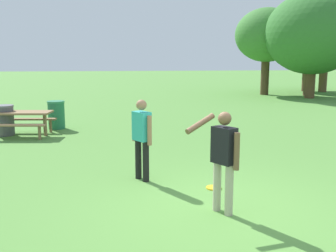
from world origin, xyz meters
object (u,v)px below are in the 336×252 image
person_thrower (223,155)px  tree_far_right (310,37)px  trash_can_beside_table (5,120)px  tree_broad_center (313,34)px  tree_slender_mid (308,42)px  tree_tall_left (267,35)px  tree_back_left (326,36)px  picnic_table_near (24,118)px  person_catcher (142,134)px  frisbee (214,188)px  trash_can_further_along (56,115)px

person_thrower → tree_far_right: size_ratio=0.32×
trash_can_beside_table → tree_broad_center: bearing=32.8°
tree_far_right → tree_slender_mid: size_ratio=0.95×
tree_tall_left → tree_back_left: bearing=18.5°
picnic_table_near → tree_slender_mid: size_ratio=0.35×
tree_tall_left → tree_far_right: size_ratio=1.08×
person_catcher → tree_slender_mid: size_ratio=0.31×
tree_broad_center → tree_slender_mid: tree_broad_center is taller
trash_can_beside_table → tree_back_left: (17.70, 13.45, 3.33)m
frisbee → tree_far_right: tree_far_right is taller
tree_broad_center → picnic_table_near: bearing=-145.7°
tree_tall_left → tree_back_left: (4.82, 1.61, 0.07)m
person_catcher → tree_far_right: (11.29, 16.03, 2.65)m
person_thrower → tree_back_left: tree_back_left is taller
frisbee → picnic_table_near: (-4.77, 5.62, 0.55)m
picnic_table_near → tree_slender_mid: 21.71m
tree_back_left → trash_can_beside_table: bearing=-142.8°
trash_can_beside_table → tree_slender_mid: size_ratio=0.18×
tree_slender_mid → tree_back_left: (0.95, -0.62, 0.38)m
trash_can_beside_table → person_catcher: bearing=-51.4°
person_thrower → tree_slender_mid: tree_slender_mid is taller
person_thrower → tree_broad_center: (9.57, 16.49, 2.78)m
picnic_table_near → trash_can_further_along: 1.43m
tree_broad_center → frisbee: bearing=-121.6°
picnic_table_near → tree_broad_center: size_ratio=0.30×
trash_can_beside_table → tree_broad_center: tree_broad_center is taller
tree_far_right → tree_broad_center: bearing=-110.7°
tree_tall_left → picnic_table_near: bearing=-135.6°
tree_tall_left → tree_far_right: tree_tall_left is taller
trash_can_beside_table → person_thrower: bearing=-53.0°
frisbee → tree_far_right: 19.79m
person_thrower → tree_back_left: bearing=58.6°
tree_broad_center → tree_far_right: tree_broad_center is taller
trash_can_beside_table → trash_can_further_along: size_ratio=1.00×
trash_can_further_along → tree_broad_center: bearing=32.5°
tree_tall_left → tree_broad_center: tree_broad_center is taller
person_catcher → tree_slender_mid: 23.12m
tree_slender_mid → tree_back_left: size_ratio=0.91×
person_catcher → trash_can_beside_table: size_ratio=1.71×
person_thrower → trash_can_beside_table: (-5.24, 6.96, -0.48)m
tree_broad_center → tree_back_left: size_ratio=1.04×
person_thrower → tree_slender_mid: (11.51, 21.03, 2.48)m
picnic_table_near → tree_back_left: tree_back_left is taller
picnic_table_near → trash_can_beside_table: 0.64m
trash_can_beside_table → tree_broad_center: 17.92m
person_catcher → picnic_table_near: 6.03m
trash_can_beside_table → tree_broad_center: size_ratio=0.16×
trash_can_further_along → tree_slender_mid: (15.31, 13.06, 2.96)m
trash_can_beside_table → tree_slender_mid: tree_slender_mid is taller
trash_can_further_along → tree_back_left: size_ratio=0.16×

